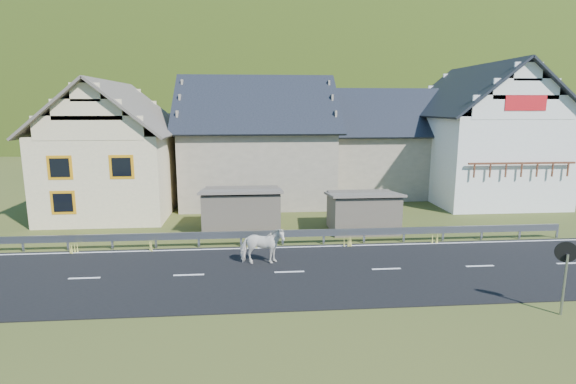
{
  "coord_description": "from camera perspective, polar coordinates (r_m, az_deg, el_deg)",
  "views": [
    {
      "loc": [
        -1.5,
        -17.09,
        6.6
      ],
      "look_at": [
        0.22,
        3.27,
        2.7
      ],
      "focal_mm": 28.0,
      "sensor_mm": 36.0,
      "label": 1
    }
  ],
  "objects": [
    {
      "name": "shed_right",
      "position": [
        24.5,
        9.48,
        -2.54
      ],
      "size": [
        3.8,
        2.9,
        2.2
      ],
      "primitive_type": "cube",
      "color": "#6C6153",
      "rests_on": "ground"
    },
    {
      "name": "road",
      "position": [
        18.37,
        0.17,
        -10.17
      ],
      "size": [
        60.0,
        7.0,
        0.04
      ],
      "primitive_type": "cube",
      "color": "black",
      "rests_on": "ground"
    },
    {
      "name": "traffic_mirror",
      "position": [
        16.84,
        31.77,
        -7.51
      ],
      "size": [
        0.64,
        0.31,
        2.42
      ],
      "rotation": [
        0.0,
        0.0,
        -0.39
      ],
      "color": "#93969B",
      "rests_on": "ground"
    },
    {
      "name": "house_white",
      "position": [
        35.23,
        23.31,
        7.45
      ],
      "size": [
        8.8,
        10.8,
        9.7
      ],
      "color": "silver",
      "rests_on": "ground"
    },
    {
      "name": "mountain",
      "position": [
        198.98,
        -2.92,
        3.13
      ],
      "size": [
        440.0,
        280.0,
        260.0
      ],
      "primitive_type": "ellipsoid",
      "color": "#253C0E",
      "rests_on": "ground"
    },
    {
      "name": "house_stone_b",
      "position": [
        35.74,
        12.35,
        6.78
      ],
      "size": [
        9.8,
        8.8,
        8.1
      ],
      "color": "#9E927D",
      "rests_on": "ground"
    },
    {
      "name": "ground",
      "position": [
        18.38,
        0.17,
        -10.23
      ],
      "size": [
        160.0,
        160.0,
        0.0
      ],
      "primitive_type": "plane",
      "color": "#313D18",
      "rests_on": "ground"
    },
    {
      "name": "house_stone_a",
      "position": [
        32.15,
        -3.96,
        7.29
      ],
      "size": [
        10.8,
        9.8,
        8.9
      ],
      "color": "#9E927D",
      "rests_on": "ground"
    },
    {
      "name": "house_cream",
      "position": [
        30.39,
        -21.19,
        5.86
      ],
      "size": [
        7.8,
        9.8,
        8.3
      ],
      "color": "beige",
      "rests_on": "ground"
    },
    {
      "name": "shed_left",
      "position": [
        24.22,
        -5.89,
        -2.36
      ],
      "size": [
        4.3,
        3.3,
        2.4
      ],
      "primitive_type": "cube",
      "color": "#6C6153",
      "rests_on": "ground"
    },
    {
      "name": "guardrail",
      "position": [
        21.68,
        -0.68,
        -5.35
      ],
      "size": [
        28.1,
        0.09,
        0.75
      ],
      "color": "#93969B",
      "rests_on": "ground"
    },
    {
      "name": "horse",
      "position": [
        19.04,
        -3.31,
        -6.84
      ],
      "size": [
        0.87,
        1.88,
        1.58
      ],
      "primitive_type": "imported",
      "rotation": [
        0.0,
        0.0,
        1.56
      ],
      "color": "silver",
      "rests_on": "road"
    },
    {
      "name": "lane_markings",
      "position": [
        18.36,
        0.17,
        -10.1
      ],
      "size": [
        60.0,
        6.6,
        0.01
      ],
      "primitive_type": "cube",
      "color": "silver",
      "rests_on": "road"
    },
    {
      "name": "conifer_patch",
      "position": [
        137.89,
        -28.06,
        9.33
      ],
      "size": [
        76.0,
        50.0,
        28.0
      ],
      "primitive_type": "ellipsoid",
      "color": "black",
      "rests_on": "ground"
    }
  ]
}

